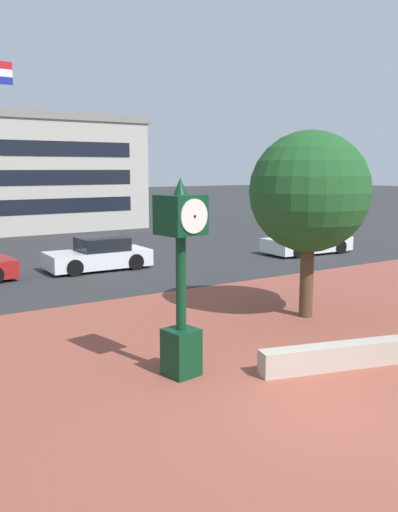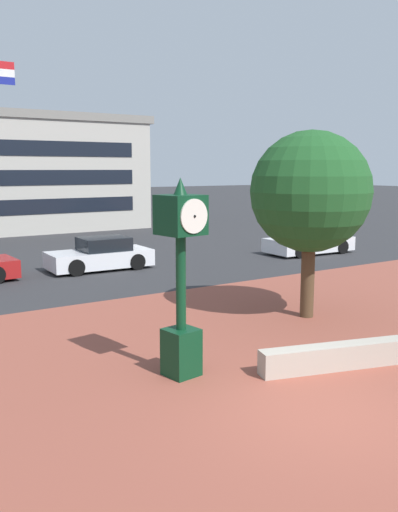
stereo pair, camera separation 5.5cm
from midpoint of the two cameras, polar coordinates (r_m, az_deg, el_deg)
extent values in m
plane|color=#2D2D30|center=(9.59, 13.38, -15.56)|extent=(200.00, 200.00, 0.00)
cube|color=brown|center=(11.35, 3.96, -11.33)|extent=(44.00, 13.07, 0.01)
cube|color=#ADA393|center=(11.38, 14.25, -10.23)|extent=(3.19, 1.25, 0.50)
cube|color=#0C381E|center=(10.65, -1.73, -10.07)|extent=(0.67, 0.67, 0.93)
cylinder|color=#0C381E|center=(10.28, -1.76, -2.80)|extent=(0.19, 0.19, 1.83)
cube|color=#0C381E|center=(10.09, -1.80, 4.35)|extent=(0.84, 0.84, 0.74)
cylinder|color=silver|center=(10.39, -3.16, 4.48)|extent=(0.63, 0.12, 0.63)
sphere|color=black|center=(10.41, -3.23, 4.48)|extent=(0.05, 0.05, 0.05)
cylinder|color=silver|center=(9.80, -0.36, 4.21)|extent=(0.63, 0.12, 0.63)
sphere|color=black|center=(9.78, -0.28, 4.20)|extent=(0.05, 0.05, 0.05)
cone|color=#0C381E|center=(10.06, -1.82, 7.36)|extent=(0.26, 0.26, 0.32)
cylinder|color=#4C3823|center=(14.86, 11.45, -2.19)|extent=(0.36, 0.36, 2.18)
sphere|color=#1E5123|center=(14.59, 11.74, 6.65)|extent=(3.19, 3.19, 3.19)
sphere|color=#1E5123|center=(15.51, 12.58, 5.58)|extent=(2.07, 2.07, 2.07)
cube|color=silver|center=(26.15, 11.53, 1.22)|extent=(4.26, 2.00, 0.64)
cube|color=black|center=(26.22, 11.91, 2.47)|extent=(1.99, 1.66, 0.56)
cylinder|color=black|center=(24.67, 10.62, 0.50)|extent=(0.65, 0.24, 0.64)
cylinder|color=black|center=(25.98, 8.11, 1.00)|extent=(0.65, 0.24, 0.64)
cylinder|color=black|center=(26.44, 14.87, 0.93)|extent=(0.65, 0.24, 0.64)
cylinder|color=black|center=(27.67, 12.32, 1.38)|extent=(0.65, 0.24, 0.64)
cube|color=silver|center=(21.90, -10.35, -0.26)|extent=(4.06, 1.90, 0.64)
cube|color=black|center=(21.89, -9.90, 1.23)|extent=(1.88, 1.60, 0.56)
cylinder|color=black|center=(20.72, -12.71, -1.21)|extent=(0.64, 0.23, 0.64)
cylinder|color=black|center=(22.30, -14.12, -0.53)|extent=(0.64, 0.23, 0.64)
cylinder|color=black|center=(21.63, -6.45, -0.61)|extent=(0.64, 0.23, 0.64)
cylinder|color=black|center=(23.15, -8.23, 0.00)|extent=(0.64, 0.23, 0.64)
camera|label=1|loc=(0.03, -89.85, 0.02)|focal=38.05mm
camera|label=2|loc=(0.03, 90.15, -0.02)|focal=38.05mm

